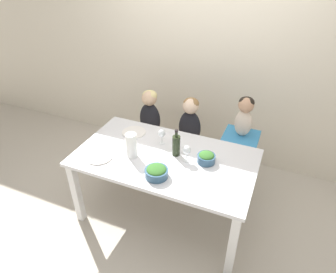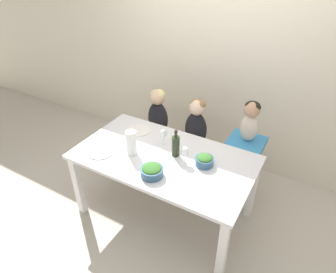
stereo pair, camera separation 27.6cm
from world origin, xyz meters
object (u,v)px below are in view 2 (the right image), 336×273
(person_child_left, at_px, (158,111))
(wine_glass_far, at_px, (164,133))
(chair_far_center, at_px, (194,150))
(dinner_plate_front_left, at_px, (100,152))
(person_child_center, at_px, (196,122))
(salad_bowl_small, at_px, (205,160))
(chair_right_highchair, at_px, (245,152))
(wine_glass_near, at_px, (185,152))
(dinner_plate_back_left, at_px, (138,130))
(salad_bowl_large, at_px, (152,171))
(paper_towel_roll, at_px, (131,143))
(wine_bottle, at_px, (176,146))
(chair_far_left, at_px, (158,139))
(person_baby_right, at_px, (251,118))

(person_child_left, relative_size, wine_glass_far, 3.56)
(chair_far_center, height_order, wine_glass_far, wine_glass_far)
(dinner_plate_front_left, bearing_deg, person_child_center, 59.79)
(chair_far_center, xyz_separation_m, salad_bowl_small, (0.38, -0.63, 0.42))
(chair_right_highchair, bearing_deg, wine_glass_near, -118.66)
(wine_glass_far, distance_m, dinner_plate_back_left, 0.37)
(wine_glass_near, relative_size, dinner_plate_back_left, 0.66)
(chair_far_center, height_order, salad_bowl_large, salad_bowl_large)
(wine_glass_near, height_order, salad_bowl_large, wine_glass_near)
(chair_far_center, xyz_separation_m, paper_towel_roll, (-0.28, -0.82, 0.49))
(wine_glass_far, relative_size, dinner_plate_front_left, 0.66)
(chair_far_center, height_order, person_child_center, person_child_center)
(person_child_center, height_order, wine_bottle, person_child_center)
(person_child_center, bearing_deg, chair_right_highchair, -0.14)
(chair_far_left, distance_m, dinner_plate_front_left, 1.03)
(dinner_plate_back_left, bearing_deg, person_baby_right, 23.34)
(chair_far_left, xyz_separation_m, chair_right_highchair, (1.08, 0.00, 0.18))
(person_child_left, bearing_deg, chair_right_highchair, -0.07)
(person_child_left, bearing_deg, wine_glass_near, -44.20)
(person_baby_right, bearing_deg, wine_bottle, -127.95)
(person_baby_right, bearing_deg, wine_glass_far, -143.55)
(chair_far_center, height_order, chair_right_highchair, chair_right_highchair)
(paper_towel_roll, xyz_separation_m, wine_glass_near, (0.49, 0.13, -0.00))
(chair_far_center, bearing_deg, dinner_plate_front_left, -120.25)
(wine_glass_near, relative_size, salad_bowl_large, 0.82)
(wine_glass_far, bearing_deg, salad_bowl_large, -71.29)
(chair_right_highchair, xyz_separation_m, paper_towel_roll, (-0.86, -0.82, 0.31))
(chair_right_highchair, bearing_deg, chair_far_center, 180.00)
(chair_far_left, distance_m, person_child_left, 0.38)
(person_child_left, height_order, dinner_plate_back_left, person_child_left)
(person_child_center, distance_m, wine_glass_near, 0.72)
(person_baby_right, distance_m, wine_glass_far, 0.87)
(chair_far_center, relative_size, wine_glass_near, 2.79)
(person_child_left, relative_size, person_baby_right, 1.33)
(chair_far_left, bearing_deg, chair_far_center, 0.00)
(chair_far_center, xyz_separation_m, person_baby_right, (0.58, 0.00, 0.60))
(chair_far_left, relative_size, wine_glass_far, 2.79)
(person_child_left, relative_size, wine_bottle, 2.13)
(chair_far_left, height_order, chair_right_highchair, chair_right_highchair)
(wine_glass_near, xyz_separation_m, dinner_plate_back_left, (-0.67, 0.23, -0.11))
(person_child_left, xyz_separation_m, salad_bowl_small, (0.88, -0.63, 0.04))
(person_child_center, distance_m, salad_bowl_large, 0.99)
(salad_bowl_large, distance_m, dinner_plate_back_left, 0.74)
(paper_towel_roll, distance_m, wine_glass_near, 0.51)
(person_child_left, relative_size, dinner_plate_front_left, 2.35)
(person_child_left, distance_m, paper_towel_roll, 0.85)
(chair_right_highchair, height_order, person_child_center, person_child_center)
(person_child_left, xyz_separation_m, paper_towel_roll, (0.21, -0.82, 0.11))
(salad_bowl_large, bearing_deg, salad_bowl_small, 47.07)
(person_child_center, height_order, salad_bowl_small, person_child_center)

